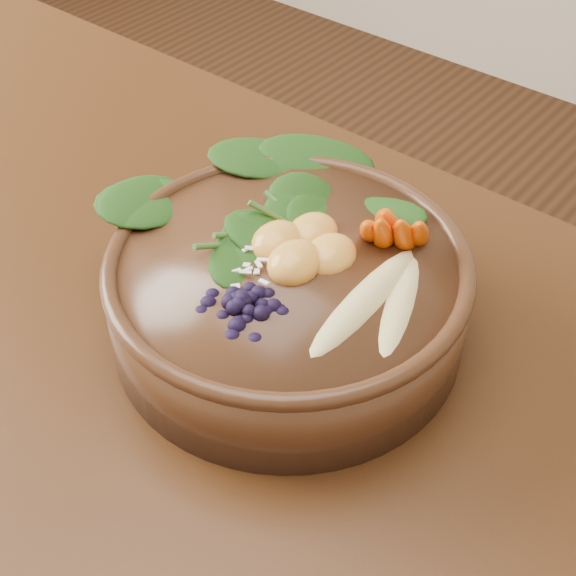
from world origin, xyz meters
The scene contains 7 objects.
stoneware_bowl centered at (0.28, 0.16, 0.79)m, with size 0.29×0.29×0.08m, color #4B2D1B.
kale_heap centered at (0.23, 0.22, 0.85)m, with size 0.19×0.17×0.04m, color #1D4610, non-canonical shape.
carrot_cluster centered at (0.33, 0.24, 0.87)m, with size 0.06×0.06×0.08m, color #E94D00, non-canonical shape.
banana_halves centered at (0.36, 0.17, 0.84)m, with size 0.08×0.17×0.03m.
mandarin_cluster centered at (0.28, 0.18, 0.84)m, with size 0.08×0.09×0.03m, color gold, non-canonical shape.
blueberry_pile centered at (0.28, 0.10, 0.85)m, with size 0.14×0.10×0.04m, color black, non-canonical shape.
coconut_flakes centered at (0.28, 0.14, 0.83)m, with size 0.09×0.07×0.01m, color white, non-canonical shape.
Camera 1 is at (0.58, -0.21, 1.24)m, focal length 50.00 mm.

